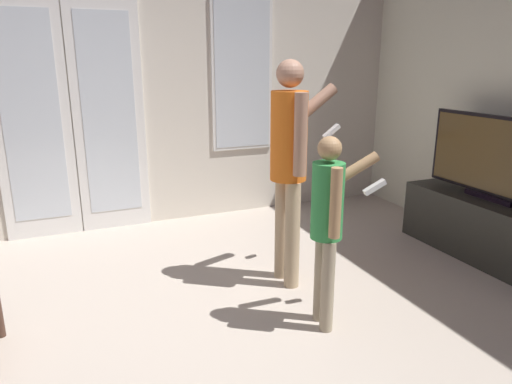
{
  "coord_description": "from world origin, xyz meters",
  "views": [
    {
      "loc": [
        -0.26,
        -2.1,
        1.53
      ],
      "look_at": [
        0.8,
        0.43,
        0.75
      ],
      "focal_mm": 32.92,
      "sensor_mm": 36.0,
      "label": 1
    }
  ],
  "objects_px": {
    "flat_screen_tv": "(495,158)",
    "person_child": "(329,216)",
    "tv_stand": "(486,229)",
    "person_adult": "(290,154)"
  },
  "relations": [
    {
      "from": "flat_screen_tv",
      "to": "person_child",
      "type": "relative_size",
      "value": 1.08
    },
    {
      "from": "flat_screen_tv",
      "to": "person_child",
      "type": "height_order",
      "value": "person_child"
    },
    {
      "from": "tv_stand",
      "to": "person_adult",
      "type": "bearing_deg",
      "value": 172.05
    },
    {
      "from": "tv_stand",
      "to": "person_adult",
      "type": "distance_m",
      "value": 1.78
    },
    {
      "from": "flat_screen_tv",
      "to": "person_adult",
      "type": "relative_size",
      "value": 0.8
    },
    {
      "from": "flat_screen_tv",
      "to": "person_adult",
      "type": "bearing_deg",
      "value": 172.17
    },
    {
      "from": "tv_stand",
      "to": "flat_screen_tv",
      "type": "xyz_separation_m",
      "value": [
        -0.0,
        0.0,
        0.57
      ]
    },
    {
      "from": "flat_screen_tv",
      "to": "person_child",
      "type": "distance_m",
      "value": 1.73
    },
    {
      "from": "person_child",
      "to": "person_adult",
      "type": "bearing_deg",
      "value": 84.58
    },
    {
      "from": "tv_stand",
      "to": "person_child",
      "type": "xyz_separation_m",
      "value": [
        -1.68,
        -0.37,
        0.44
      ]
    }
  ]
}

